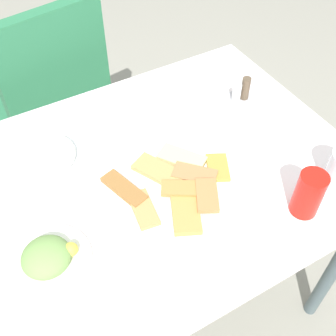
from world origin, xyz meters
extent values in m
plane|color=gray|center=(0.00, 0.00, 0.00)|extent=(6.00, 6.00, 0.00)
cube|color=white|center=(0.00, 0.00, 0.72)|extent=(1.01, 0.80, 0.02)
cylinder|color=#45555A|center=(-0.44, 0.34, 0.35)|extent=(0.04, 0.04, 0.70)
cylinder|color=#45555A|center=(0.44, 0.34, 0.35)|extent=(0.04, 0.04, 0.70)
cube|color=#296F47|center=(-0.13, 0.79, 0.43)|extent=(0.48, 0.48, 0.06)
cube|color=#296F47|center=(-0.09, 0.60, 0.69)|extent=(0.40, 0.11, 0.46)
cylinder|color=#2E2736|center=(0.03, 1.01, 0.20)|extent=(0.03, 0.03, 0.40)
cylinder|color=#2E2736|center=(-0.34, 0.95, 0.20)|extent=(0.03, 0.03, 0.40)
cylinder|color=#2E2736|center=(0.09, 0.63, 0.20)|extent=(0.03, 0.03, 0.40)
cylinder|color=#2E2736|center=(-0.28, 0.57, 0.20)|extent=(0.03, 0.03, 0.40)
cylinder|color=white|center=(-0.01, -0.08, 0.73)|extent=(0.34, 0.34, 0.01)
cube|color=tan|center=(-0.02, -0.02, 0.75)|extent=(0.12, 0.15, 0.01)
cube|color=tan|center=(-0.11, -0.10, 0.75)|extent=(0.06, 0.12, 0.01)
cube|color=#B47648|center=(0.05, -0.08, 0.75)|extent=(0.12, 0.12, 0.02)
cube|color=#AE8D3B|center=(0.12, -0.08, 0.75)|extent=(0.09, 0.11, 0.01)
cube|color=#C18A46|center=(-0.03, -0.17, 0.75)|extent=(0.11, 0.13, 0.02)
cube|color=olive|center=(-0.13, -0.03, 0.75)|extent=(0.08, 0.14, 0.01)
cube|color=#E3CE89|center=(0.05, -0.01, 0.75)|extent=(0.12, 0.14, 0.01)
cube|color=#C57745|center=(0.03, -0.15, 0.76)|extent=(0.09, 0.11, 0.01)
cube|color=#C47F41|center=(-0.01, -0.10, 0.76)|extent=(0.11, 0.09, 0.01)
cylinder|color=white|center=(-0.25, 0.17, 0.73)|extent=(0.22, 0.22, 0.01)
ellipsoid|color=white|center=(-0.25, 0.17, 0.76)|extent=(0.16, 0.17, 0.07)
cylinder|color=white|center=(-0.36, -0.12, 0.73)|extent=(0.19, 0.19, 0.01)
ellipsoid|color=#749E52|center=(-0.36, -0.12, 0.75)|extent=(0.12, 0.12, 0.06)
sphere|color=yellow|center=(-0.30, -0.13, 0.75)|extent=(0.03, 0.03, 0.03)
cylinder|color=red|center=(0.23, -0.29, 0.79)|extent=(0.09, 0.09, 0.12)
cube|color=white|center=(0.15, 0.19, 0.73)|extent=(0.18, 0.18, 0.00)
cube|color=silver|center=(0.15, 0.18, 0.73)|extent=(0.19, 0.05, 0.00)
cube|color=silver|center=(0.15, 0.21, 0.73)|extent=(0.16, 0.06, 0.00)
cube|color=#B2B2B7|center=(0.33, 0.12, 0.73)|extent=(0.10, 0.10, 0.01)
cylinder|color=white|center=(0.32, 0.12, 0.77)|extent=(0.03, 0.03, 0.06)
cylinder|color=brown|center=(0.35, 0.12, 0.78)|extent=(0.03, 0.03, 0.07)
camera|label=1|loc=(-0.35, -0.64, 1.55)|focal=44.47mm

